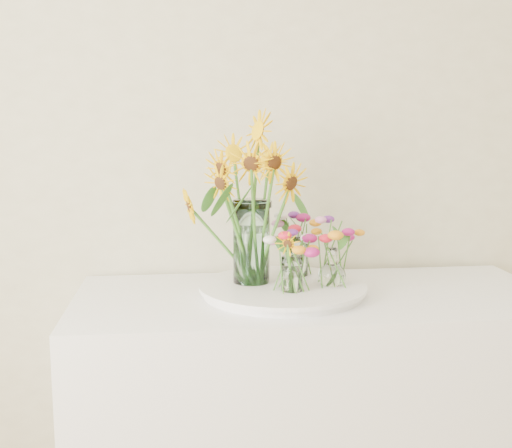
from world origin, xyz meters
name	(u,v)px	position (x,y,z in m)	size (l,w,h in m)	color
counter	(313,437)	(-0.14, 1.93, 0.45)	(1.40, 0.60, 0.90)	white
tray	(283,290)	(-0.23, 1.93, 0.91)	(0.47, 0.47, 0.03)	white
mason_jar	(251,242)	(-0.32, 1.97, 1.05)	(0.11, 0.11, 0.25)	#BCEDE3
sunflower_bouquet	(251,200)	(-0.32, 1.97, 1.17)	(0.74, 0.74, 0.50)	#FFC105
small_vase_a	(292,275)	(-0.22, 1.86, 0.98)	(0.06, 0.06, 0.10)	white
wildflower_posy_a	(292,259)	(-0.22, 1.86, 1.02)	(0.20, 0.20, 0.19)	orange
small_vase_b	(332,267)	(-0.09, 1.91, 0.98)	(0.08, 0.08, 0.12)	white
wildflower_posy_b	(333,252)	(-0.09, 1.91, 1.03)	(0.21, 0.21, 0.21)	orange
small_vase_c	(297,257)	(-0.17, 2.04, 0.99)	(0.07, 0.07, 0.13)	white
wildflower_posy_c	(297,242)	(-0.17, 2.04, 1.03)	(0.19, 0.19, 0.22)	orange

